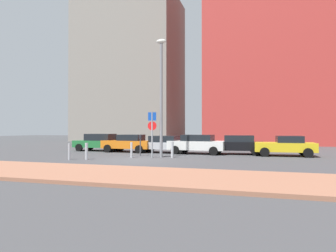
# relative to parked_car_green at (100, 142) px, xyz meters

# --- Properties ---
(ground_plane) EXTENTS (120.00, 120.00, 0.00)m
(ground_plane) POSITION_rel_parked_car_green_xyz_m (5.95, -6.23, -0.78)
(ground_plane) COLOR #424244
(sidewalk_brick) EXTENTS (40.00, 4.37, 0.14)m
(sidewalk_brick) POSITION_rel_parked_car_green_xyz_m (5.95, -12.10, -0.71)
(sidewalk_brick) COLOR #9E664C
(sidewalk_brick) RESTS_ON ground
(parked_car_green) EXTENTS (4.55, 2.03, 1.49)m
(parked_car_green) POSITION_rel_parked_car_green_xyz_m (0.00, 0.00, 0.00)
(parked_car_green) COLOR #237238
(parked_car_green) RESTS_ON ground
(parked_car_orange) EXTENTS (4.17, 2.01, 1.45)m
(parked_car_orange) POSITION_rel_parked_car_green_xyz_m (2.92, -0.53, -0.02)
(parked_car_orange) COLOR orange
(parked_car_orange) RESTS_ON ground
(parked_car_silver) EXTENTS (4.51, 2.23, 1.36)m
(parked_car_silver) POSITION_rel_parked_car_green_xyz_m (5.94, -0.33, -0.06)
(parked_car_silver) COLOR #B7BABF
(parked_car_silver) RESTS_ON ground
(parked_car_white) EXTENTS (4.41, 2.21, 1.47)m
(parked_car_white) POSITION_rel_parked_car_green_xyz_m (8.70, -0.62, 0.01)
(parked_car_white) COLOR white
(parked_car_white) RESTS_ON ground
(parked_car_black) EXTENTS (4.27, 2.18, 1.44)m
(parked_car_black) POSITION_rel_parked_car_green_xyz_m (11.61, -0.14, -0.02)
(parked_car_black) COLOR black
(parked_car_black) RESTS_ON ground
(parked_car_yellow) EXTENTS (4.12, 2.18, 1.43)m
(parked_car_yellow) POSITION_rel_parked_car_green_xyz_m (15.02, -0.61, -0.04)
(parked_car_yellow) COLOR gold
(parked_car_yellow) RESTS_ON ground
(parking_sign_post) EXTENTS (0.60, 0.10, 3.05)m
(parking_sign_post) POSITION_rel_parked_car_green_xyz_m (6.43, -4.51, 1.15)
(parking_sign_post) COLOR gray
(parking_sign_post) RESTS_ON ground
(parking_meter) EXTENTS (0.18, 0.14, 1.50)m
(parking_meter) POSITION_rel_parked_car_green_xyz_m (5.14, -3.42, 0.19)
(parking_meter) COLOR #4C4C51
(parking_meter) RESTS_ON ground
(street_lamp) EXTENTS (0.70, 0.36, 7.99)m
(street_lamp) POSITION_rel_parked_car_green_xyz_m (6.92, -4.07, 3.86)
(street_lamp) COLOR gray
(street_lamp) RESTS_ON ground
(traffic_bollard_near) EXTENTS (0.14, 0.14, 1.02)m
(traffic_bollard_near) POSITION_rel_parked_car_green_xyz_m (5.10, -4.87, -0.26)
(traffic_bollard_near) COLOR #B7B7BC
(traffic_bollard_near) RESTS_ON ground
(traffic_bollard_mid) EXTENTS (0.18, 0.18, 1.04)m
(traffic_bollard_mid) POSITION_rel_parked_car_green_xyz_m (2.89, -6.77, -0.26)
(traffic_bollard_mid) COLOR #B7B7BC
(traffic_bollard_mid) RESTS_ON ground
(traffic_bollard_far) EXTENTS (0.14, 0.14, 1.01)m
(traffic_bollard_far) POSITION_rel_parked_car_green_xyz_m (1.97, -7.24, -0.27)
(traffic_bollard_far) COLOR #B7B7BC
(traffic_bollard_far) RESTS_ON ground
(traffic_bollard_edge) EXTENTS (0.18, 0.18, 1.08)m
(traffic_bollard_edge) POSITION_rel_parked_car_green_xyz_m (7.70, -4.08, -0.24)
(traffic_bollard_edge) COLOR #B7B7BC
(traffic_bollard_edge) RESTS_ON ground
(building_colorful_midrise) EXTENTS (19.50, 15.06, 28.20)m
(building_colorful_midrise) POSITION_rel_parked_car_green_xyz_m (16.47, 19.94, 13.33)
(building_colorful_midrise) COLOR #BF3833
(building_colorful_midrise) RESTS_ON ground
(building_under_construction) EXTENTS (15.96, 11.24, 23.17)m
(building_under_construction) POSITION_rel_parked_car_green_xyz_m (-6.97, 21.91, 10.81)
(building_under_construction) COLOR gray
(building_under_construction) RESTS_ON ground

